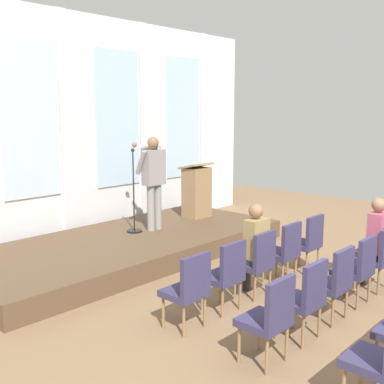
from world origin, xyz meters
The scene contains 18 objects.
rear_partition centered at (0.04, 6.12, 2.23)m, with size 9.83×0.14×4.41m.
stage_platform centered at (0.00, 4.56, 0.17)m, with size 5.85×2.55×0.34m, color brown.
speaker centered at (0.65, 4.63, 1.36)m, with size 0.51×0.69×1.75m.
mic_stand centered at (0.29, 4.77, 0.68)m, with size 0.28×0.28×1.55m.
lectern centered at (2.01, 4.78, 0.90)m, with size 0.60×0.48×1.16m.
chair_r0_c0 centered at (-1.38, 1.79, 0.53)m, with size 0.46×0.44×0.94m.
chair_r0_c1 centered at (-0.69, 1.79, 0.53)m, with size 0.46×0.44×0.94m.
chair_r0_c2 centered at (0.00, 1.79, 0.53)m, with size 0.46×0.44×0.94m.
audience_r0_c2 centered at (0.00, 1.87, 0.73)m, with size 0.36×0.39×1.31m.
chair_r0_c3 centered at (0.69, 1.79, 0.53)m, with size 0.46×0.44×0.94m.
chair_r0_c4 centered at (1.38, 1.79, 0.53)m, with size 0.46×0.44×0.94m.
chair_r1_c0 centered at (-1.38, 0.66, 0.53)m, with size 0.46×0.44×0.94m.
chair_r1_c1 centered at (-0.69, 0.66, 0.53)m, with size 0.46×0.44×0.94m.
chair_r1_c2 centered at (0.00, 0.66, 0.53)m, with size 0.46×0.44×0.94m.
chair_r1_c3 centered at (0.69, 0.66, 0.53)m, with size 0.46×0.44×0.94m.
chair_r1_c4 centered at (1.38, 0.66, 0.53)m, with size 0.46×0.44×0.94m.
audience_r1_c4 centered at (1.38, 0.74, 0.75)m, with size 0.36×0.39×1.35m.
chair_r2_c0 centered at (-1.38, -0.46, 0.53)m, with size 0.46×0.44×0.94m.
Camera 1 is at (-5.12, -1.77, 2.55)m, focal length 43.65 mm.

